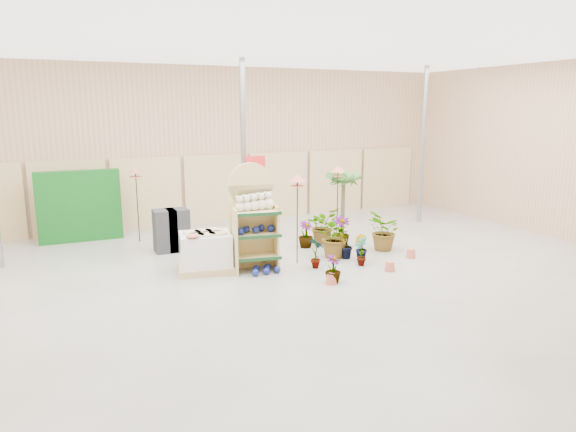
# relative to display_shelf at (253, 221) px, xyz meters

# --- Properties ---
(room) EXTENTS (15.20, 12.10, 4.70)m
(room) POSITION_rel_display_shelf_xyz_m (0.63, -0.33, 1.19)
(room) COLOR gray
(room) RESTS_ON ground
(display_shelf) EXTENTS (1.02, 0.74, 2.24)m
(display_shelf) POSITION_rel_display_shelf_xyz_m (0.00, 0.00, 0.00)
(display_shelf) COLOR tan
(display_shelf) RESTS_ON ground
(teddy_bears) EXTENTS (0.83, 0.23, 0.36)m
(teddy_bears) POSITION_rel_display_shelf_xyz_m (0.03, -0.10, 0.39)
(teddy_bears) COLOR beige
(teddy_bears) RESTS_ON display_shelf
(gazing_balls_shelf) EXTENTS (0.82, 0.28, 0.16)m
(gazing_balls_shelf) POSITION_rel_display_shelf_xyz_m (0.00, -0.14, -0.14)
(gazing_balls_shelf) COLOR navy
(gazing_balls_shelf) RESTS_ON display_shelf
(gazing_balls_floor) EXTENTS (0.63, 0.39, 0.15)m
(gazing_balls_floor) POSITION_rel_display_shelf_xyz_m (0.09, -0.42, -0.95)
(gazing_balls_floor) COLOR navy
(gazing_balls_floor) RESTS_ON ground
(pallet_stack) EXTENTS (1.27, 1.11, 0.83)m
(pallet_stack) POSITION_rel_display_shelf_xyz_m (-0.95, 0.26, -0.62)
(pallet_stack) COLOR tan
(pallet_stack) RESTS_ON ground
(charcoal_planters) EXTENTS (0.80, 0.50, 1.00)m
(charcoal_planters) POSITION_rel_display_shelf_xyz_m (-1.27, 2.07, -0.52)
(charcoal_planters) COLOR black
(charcoal_planters) RESTS_ON ground
(trellis_stock) EXTENTS (2.00, 0.30, 1.80)m
(trellis_stock) POSITION_rel_display_shelf_xyz_m (-3.17, 3.96, -0.12)
(trellis_stock) COLOR #0D5114
(trellis_stock) RESTS_ON ground
(offer_sign) EXTENTS (0.50, 0.08, 2.20)m
(offer_sign) POSITION_rel_display_shelf_xyz_m (0.73, 1.74, 0.55)
(offer_sign) COLOR gray
(offer_sign) RESTS_ON ground
(bird_table_front) EXTENTS (0.34, 0.34, 1.95)m
(bird_table_front) POSITION_rel_display_shelf_xyz_m (1.00, -0.05, 0.78)
(bird_table_front) COLOR black
(bird_table_front) RESTS_ON ground
(bird_table_right) EXTENTS (0.34, 0.34, 1.94)m
(bird_table_right) POSITION_rel_display_shelf_xyz_m (2.63, 1.08, 0.78)
(bird_table_right) COLOR black
(bird_table_right) RESTS_ON ground
(bird_table_back) EXTENTS (0.34, 0.34, 1.89)m
(bird_table_back) POSITION_rel_display_shelf_xyz_m (-1.85, 3.29, 0.73)
(bird_table_back) COLOR black
(bird_table_back) RESTS_ON ground
(palm) EXTENTS (0.70, 0.70, 1.85)m
(palm) POSITION_rel_display_shelf_xyz_m (2.92, 1.29, 0.56)
(palm) COLOR brown
(palm) RESTS_ON ground
(potted_plant_0) EXTENTS (0.33, 0.41, 0.67)m
(potted_plant_0) POSITION_rel_display_shelf_xyz_m (1.22, -0.54, -0.69)
(potted_plant_0) COLOR #346925
(potted_plant_0) RESTS_ON ground
(potted_plant_1) EXTENTS (0.41, 0.36, 0.61)m
(potted_plant_1) POSITION_rel_display_shelf_xyz_m (2.13, -0.19, -0.71)
(potted_plant_1) COLOR #346925
(potted_plant_1) RESTS_ON ground
(potted_plant_2) EXTENTS (1.15, 1.14, 0.97)m
(potted_plant_2) POSITION_rel_display_shelf_xyz_m (1.96, -0.00, -0.54)
(potted_plant_2) COLOR #346925
(potted_plant_2) RESTS_ON ground
(potted_plant_3) EXTENTS (0.55, 0.55, 0.76)m
(potted_plant_3) POSITION_rel_display_shelf_xyz_m (2.54, 0.72, -0.64)
(potted_plant_3) COLOR #346925
(potted_plant_3) RESTS_ON ground
(potted_plant_6) EXTENTS (1.02, 0.97, 0.88)m
(potted_plant_6) POSITION_rel_display_shelf_xyz_m (2.32, 1.27, -0.58)
(potted_plant_6) COLOR #346925
(potted_plant_6) RESTS_ON ground
(potted_plant_7) EXTENTS (0.42, 0.42, 0.55)m
(potted_plant_7) POSITION_rel_display_shelf_xyz_m (1.09, -1.49, -0.75)
(potted_plant_7) COLOR #346925
(potted_plant_7) RESTS_ON ground
(potted_plant_8) EXTENTS (0.27, 0.36, 0.63)m
(potted_plant_8) POSITION_rel_display_shelf_xyz_m (2.18, -0.76, -0.71)
(potted_plant_8) COLOR #346925
(potted_plant_8) RESTS_ON ground
(potted_plant_9) EXTENTS (0.27, 0.33, 0.58)m
(potted_plant_9) POSITION_rel_display_shelf_xyz_m (2.38, -0.44, -0.73)
(potted_plant_9) COLOR #346925
(potted_plant_9) RESTS_ON ground
(potted_plant_10) EXTENTS (0.96, 1.04, 0.95)m
(potted_plant_10) POSITION_rel_display_shelf_xyz_m (3.34, 0.03, -0.55)
(potted_plant_10) COLOR #346925
(potted_plant_10) RESTS_ON ground
(potted_plant_11) EXTENTS (0.44, 0.44, 0.64)m
(potted_plant_11) POSITION_rel_display_shelf_xyz_m (1.75, 1.04, -0.70)
(potted_plant_11) COLOR #346925
(potted_plant_11) RESTS_ON ground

